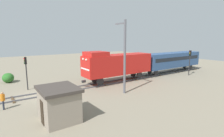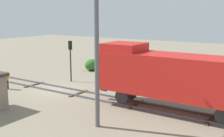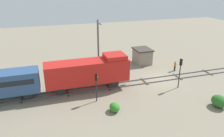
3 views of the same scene
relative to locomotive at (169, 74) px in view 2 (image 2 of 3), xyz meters
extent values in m
plane|color=gray|center=(0.00, -11.18, -2.77)|extent=(102.36, 102.36, 0.00)
cube|color=#595960|center=(-0.72, -11.18, -2.69)|extent=(0.10, 68.24, 0.16)
cube|color=#595960|center=(0.72, -11.18, -2.69)|extent=(0.10, 68.24, 0.16)
cube|color=#4C3823|center=(0.00, -14.03, -2.73)|extent=(2.40, 0.24, 0.09)
cube|color=#4C3823|center=(0.00, -8.34, -2.73)|extent=(2.40, 0.24, 0.09)
cube|color=#4C3823|center=(0.00, -2.65, -2.73)|extent=(2.40, 0.24, 0.09)
cube|color=#4C3823|center=(0.00, 3.03, -2.73)|extent=(2.40, 0.24, 0.09)
cube|color=red|center=(0.00, 0.24, -0.06)|extent=(2.90, 11.00, 2.90)
cube|color=red|center=(0.00, -3.66, 1.69)|extent=(2.75, 2.80, 0.60)
cube|color=red|center=(0.00, -5.31, -0.06)|extent=(2.84, 0.10, 2.84)
cube|color=white|center=(0.00, -5.35, -0.26)|extent=(2.46, 0.06, 0.20)
sphere|color=white|center=(-0.45, -5.36, 1.04)|extent=(0.28, 0.28, 0.28)
sphere|color=white|center=(0.45, -5.36, 1.04)|extent=(0.28, 0.28, 0.28)
cylinder|color=#262628|center=(0.00, -5.61, -1.91)|extent=(0.36, 0.50, 0.36)
cylinder|color=#262628|center=(-0.72, -3.46, -2.06)|extent=(0.18, 1.10, 1.10)
cylinder|color=#262628|center=(0.72, -3.46, -2.06)|extent=(0.18, 1.10, 1.10)
cylinder|color=#262628|center=(0.72, 3.94, -2.06)|extent=(0.18, 1.10, 1.10)
cylinder|color=#262628|center=(-3.20, -12.00, -0.65)|extent=(0.14, 0.14, 4.24)
cube|color=black|center=(-3.20, -12.00, 1.02)|extent=(0.32, 0.24, 0.90)
sphere|color=red|center=(-3.20, -12.14, 1.29)|extent=(0.16, 0.16, 0.16)
sphere|color=#3C3306|center=(-3.20, -12.14, 1.01)|extent=(0.16, 0.16, 0.16)
sphere|color=black|center=(-3.20, -12.14, 0.73)|extent=(0.16, 0.16, 0.16)
cylinder|color=#262628|center=(-3.40, -0.20, -0.91)|extent=(0.14, 0.14, 3.73)
cube|color=black|center=(-3.40, -0.20, 0.51)|extent=(0.32, 0.24, 0.90)
sphere|color=#390606|center=(-3.40, -0.34, 0.78)|extent=(0.16, 0.16, 0.16)
sphere|color=yellow|center=(-3.40, -0.34, 0.50)|extent=(0.16, 0.16, 0.16)
sphere|color=black|center=(-3.40, -0.34, 0.22)|extent=(0.16, 0.16, 0.16)
cylinder|color=#262B38|center=(2.30, -15.01, -2.35)|extent=(0.15, 0.15, 0.85)
cylinder|color=#262B38|center=(2.50, -15.01, -2.35)|extent=(0.15, 0.15, 0.85)
cylinder|color=orange|center=(2.40, -15.01, -1.61)|extent=(0.38, 0.38, 0.62)
sphere|color=tan|center=(2.40, -15.01, -1.19)|extent=(0.23, 0.23, 0.23)
cylinder|color=#595960|center=(5.00, -2.64, 1.56)|extent=(0.28, 0.28, 8.67)
ellipsoid|color=#2B6826|center=(-9.03, -13.70, -2.06)|extent=(1.97, 1.61, 1.43)
ellipsoid|color=#328026|center=(-6.26, -1.61, -2.25)|extent=(1.43, 1.17, 1.04)
camera|label=1|loc=(20.85, -15.55, 3.78)|focal=28.00mm
camera|label=2|loc=(18.38, 7.16, 4.15)|focal=45.00mm
camera|label=3|loc=(-26.66, 5.19, 10.99)|focal=35.00mm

